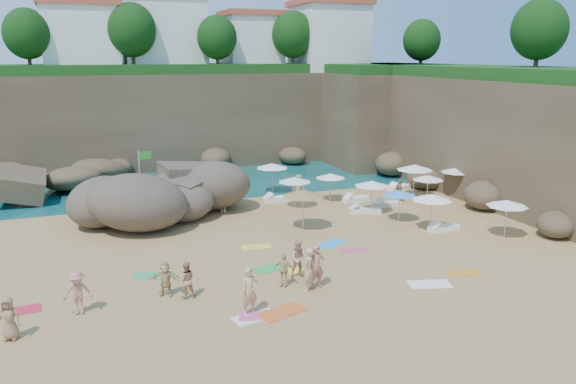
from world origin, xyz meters
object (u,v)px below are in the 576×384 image
object	(u,v)px
flag_pole	(142,174)
person_stand_0	(250,291)
person_stand_3	(399,191)
parasol_0	(295,180)
person_stand_1	(186,280)
rock_outcrop	(168,215)
person_stand_4	(299,187)
person_stand_6	(308,269)
person_stand_2	(224,198)
parasol_1	(272,166)
parasol_2	(428,178)
lounger_0	(278,199)
person_stand_5	(154,207)

from	to	relation	value
flag_pole	person_stand_0	world-z (taller)	flag_pole
person_stand_3	parasol_0	bearing A→B (deg)	87.60
flag_pole	person_stand_1	xyz separation A→B (m)	(0.15, -13.09, -1.79)
person_stand_1	rock_outcrop	bearing A→B (deg)	-91.56
person_stand_4	person_stand_6	world-z (taller)	person_stand_6
parasol_0	person_stand_1	world-z (taller)	parasol_0
person_stand_4	person_stand_2	bearing A→B (deg)	-139.40
parasol_1	parasol_2	distance (m)	10.75
person_stand_0	person_stand_3	world-z (taller)	person_stand_0
lounger_0	person_stand_0	size ratio (longest dim) A/B	1.06
flag_pole	parasol_0	world-z (taller)	flag_pole
parasol_0	parasol_2	xyz separation A→B (m)	(8.53, -2.19, -0.08)
parasol_0	person_stand_4	world-z (taller)	parasol_0
rock_outcrop	parasol_1	world-z (taller)	parasol_1
person_stand_5	person_stand_6	xyz separation A→B (m)	(4.57, -12.81, 0.13)
person_stand_4	flag_pole	bearing A→B (deg)	-152.12
person_stand_2	person_stand_4	distance (m)	5.72
parasol_0	person_stand_5	bearing A→B (deg)	177.12
lounger_0	person_stand_0	bearing A→B (deg)	-117.77
person_stand_2	person_stand_4	size ratio (longest dim) A/B	1.06
person_stand_0	person_stand_2	size ratio (longest dim) A/B	1.03
person_stand_1	person_stand_3	xyz separation A→B (m)	(16.19, 10.21, -0.01)
lounger_0	person_stand_2	world-z (taller)	person_stand_2
parasol_0	person_stand_6	size ratio (longest dim) A/B	1.14
person_stand_5	person_stand_0	bearing A→B (deg)	-97.97
person_stand_1	person_stand_5	size ratio (longest dim) A/B	0.96
person_stand_0	person_stand_6	distance (m)	3.18
parasol_1	person_stand_3	bearing A→B (deg)	-37.38
lounger_0	person_stand_3	world-z (taller)	person_stand_3
parasol_1	person_stand_6	distance (m)	17.24
parasol_2	lounger_0	distance (m)	10.03
person_stand_0	person_stand_2	bearing A→B (deg)	66.05
person_stand_5	person_stand_6	world-z (taller)	person_stand_6
parasol_2	person_stand_0	world-z (taller)	parasol_2
flag_pole	person_stand_3	world-z (taller)	flag_pole
person_stand_3	person_stand_6	world-z (taller)	person_stand_6
person_stand_0	person_stand_3	xyz separation A→B (m)	(14.21, 12.54, -0.18)
parasol_2	parasol_1	bearing A→B (deg)	142.69
person_stand_6	parasol_1	bearing A→B (deg)	-150.82
flag_pole	parasol_1	bearing A→B (deg)	15.39
parasol_2	lounger_0	size ratio (longest dim) A/B	1.02
rock_outcrop	person_stand_6	bearing A→B (deg)	-74.71
rock_outcrop	person_stand_3	world-z (taller)	rock_outcrop
parasol_2	flag_pole	bearing A→B (deg)	167.41
rock_outcrop	person_stand_6	distance (m)	14.08
person_stand_3	person_stand_5	world-z (taller)	person_stand_5
person_stand_2	person_stand_3	xyz separation A→B (m)	(11.61, -1.67, -0.15)
rock_outcrop	person_stand_1	world-z (taller)	rock_outcrop
rock_outcrop	person_stand_2	distance (m)	3.57
person_stand_1	parasol_1	bearing A→B (deg)	-116.34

